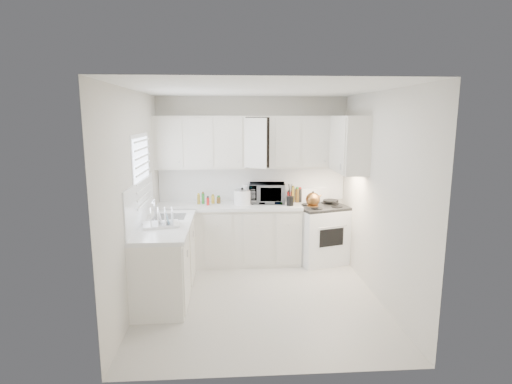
{
  "coord_description": "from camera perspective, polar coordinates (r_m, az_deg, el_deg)",
  "views": [
    {
      "loc": [
        -0.37,
        -4.85,
        2.28
      ],
      "look_at": [
        0.0,
        0.7,
        1.25
      ],
      "focal_mm": 28.37,
      "sensor_mm": 36.0,
      "label": 1
    }
  ],
  "objects": [
    {
      "name": "sauce_right_0",
      "position": [
        6.5,
        4.67,
        -0.5
      ],
      "size": [
        0.06,
        0.06,
        0.19
      ],
      "primitive_type": "cylinder",
      "color": "red",
      "rests_on": "countertop_back"
    },
    {
      "name": "dish_rack",
      "position": [
        5.15,
        -13.29,
        -3.39
      ],
      "size": [
        0.49,
        0.4,
        0.24
      ],
      "primitive_type": null,
      "rotation": [
        0.0,
        0.0,
        0.19
      ],
      "color": "white",
      "rests_on": "countertop_left"
    },
    {
      "name": "wall_back",
      "position": [
        6.53,
        -0.52,
        1.87
      ],
      "size": [
        3.0,
        0.0,
        3.0
      ],
      "primitive_type": "plane",
      "rotation": [
        1.57,
        0.0,
        0.0
      ],
      "color": "beige",
      "rests_on": "ground"
    },
    {
      "name": "spice_left_3",
      "position": [
        6.31,
        -6.05,
        -1.13
      ],
      "size": [
        0.06,
        0.06,
        0.13
      ],
      "primitive_type": "cylinder",
      "color": "gold",
      "rests_on": "countertop_back"
    },
    {
      "name": "sauce_right_2",
      "position": [
        6.51,
        5.63,
        -0.48
      ],
      "size": [
        0.06,
        0.06,
        0.19
      ],
      "primitive_type": "cylinder",
      "color": "brown",
      "rests_on": "countertop_back"
    },
    {
      "name": "sauce_right_1",
      "position": [
        6.45,
        5.23,
        -0.59
      ],
      "size": [
        0.06,
        0.06,
        0.19
      ],
      "primitive_type": "cylinder",
      "color": "gold",
      "rests_on": "countertop_back"
    },
    {
      "name": "window_blinds",
      "position": [
        5.36,
        -15.74,
        2.28
      ],
      "size": [
        0.06,
        0.96,
        1.06
      ],
      "primitive_type": null,
      "color": "white",
      "rests_on": "wall_left"
    },
    {
      "name": "spice_left_2",
      "position": [
        6.4,
        -6.69,
        -0.97
      ],
      "size": [
        0.06,
        0.06,
        0.13
      ],
      "primitive_type": "cylinder",
      "color": "red",
      "rests_on": "countertop_back"
    },
    {
      "name": "sink",
      "position": [
        5.59,
        -12.17,
        -2.24
      ],
      "size": [
        0.42,
        0.38,
        0.3
      ],
      "primitive_type": null,
      "color": "gray",
      "rests_on": "countertop_left"
    },
    {
      "name": "microwave",
      "position": [
        6.37,
        1.55,
        0.18
      ],
      "size": [
        0.58,
        0.36,
        0.38
      ],
      "primitive_type": "imported",
      "rotation": [
        0.0,
        0.0,
        -0.09
      ],
      "color": "gray",
      "rests_on": "countertop_back"
    },
    {
      "name": "spice_left_4",
      "position": [
        6.4,
        -5.35,
        -0.96
      ],
      "size": [
        0.06,
        0.06,
        0.13
      ],
      "primitive_type": "cylinder",
      "color": "brown",
      "rests_on": "countertop_back"
    },
    {
      "name": "spice_left_0",
      "position": [
        6.41,
        -8.03,
        -0.99
      ],
      "size": [
        0.06,
        0.06,
        0.13
      ],
      "primitive_type": "cylinder",
      "color": "olive",
      "rests_on": "countertop_back"
    },
    {
      "name": "lower_cabinets_back",
      "position": [
        6.41,
        -3.85,
        -6.11
      ],
      "size": [
        2.22,
        0.6,
        0.9
      ],
      "primitive_type": null,
      "color": "beige",
      "rests_on": "floor"
    },
    {
      "name": "ceiling",
      "position": [
        4.87,
        0.56,
        14.26
      ],
      "size": [
        3.2,
        3.2,
        0.0
      ],
      "primitive_type": "plane",
      "rotation": [
        3.14,
        0.0,
        0.0
      ],
      "color": "white",
      "rests_on": "ground"
    },
    {
      "name": "countertop_left",
      "position": [
        5.29,
        -12.65,
        -4.61
      ],
      "size": [
        0.64,
        1.62,
        0.05
      ],
      "primitive_type": "cube",
      "color": "silver",
      "rests_on": "lower_cabinets_left"
    },
    {
      "name": "wall_right",
      "position": [
        5.29,
        16.98,
        -0.65
      ],
      "size": [
        0.0,
        3.2,
        3.2
      ],
      "primitive_type": "plane",
      "rotation": [
        1.57,
        0.0,
        -1.57
      ],
      "color": "beige",
      "rests_on": "ground"
    },
    {
      "name": "tea_kettle",
      "position": [
        6.2,
        8.03,
        -0.91
      ],
      "size": [
        0.31,
        0.28,
        0.25
      ],
      "primitive_type": null,
      "rotation": [
        0.0,
        0.0,
        0.19
      ],
      "color": "brown",
      "rests_on": "stove"
    },
    {
      "name": "upper_cabinets_right",
      "position": [
        5.97,
        12.84,
        2.72
      ],
      "size": [
        0.33,
        0.9,
        0.8
      ],
      "primitive_type": null,
      "color": "beige",
      "rests_on": "wall_right"
    },
    {
      "name": "backsplash_back",
      "position": [
        6.53,
        -0.51,
        1.2
      ],
      "size": [
        2.98,
        0.02,
        0.55
      ],
      "primitive_type": "cube",
      "color": "silver",
      "rests_on": "wall_back"
    },
    {
      "name": "countertop_back",
      "position": [
        6.28,
        -3.91,
        -1.98
      ],
      "size": [
        2.24,
        0.64,
        0.05
      ],
      "primitive_type": "cube",
      "color": "silver",
      "rests_on": "lower_cabinets_back"
    },
    {
      "name": "wall_front",
      "position": [
        3.41,
        2.56,
        -6.21
      ],
      "size": [
        3.0,
        0.0,
        3.0
      ],
      "primitive_type": "plane",
      "rotation": [
        -1.57,
        0.0,
        0.0
      ],
      "color": "beige",
      "rests_on": "ground"
    },
    {
      "name": "utensil_crock",
      "position": [
        6.16,
        4.84,
        -0.36
      ],
      "size": [
        0.13,
        0.13,
        0.35
      ],
      "primitive_type": null,
      "rotation": [
        0.0,
        0.0,
        -0.09
      ],
      "color": "black",
      "rests_on": "countertop_back"
    },
    {
      "name": "frying_pan",
      "position": [
        6.61,
        10.5,
        -1.17
      ],
      "size": [
        0.31,
        0.45,
        0.04
      ],
      "primitive_type": null,
      "rotation": [
        0.0,
        0.0,
        0.16
      ],
      "color": "black",
      "rests_on": "stove"
    },
    {
      "name": "backsplash_left",
      "position": [
        5.28,
        -16.0,
        -1.45
      ],
      "size": [
        0.02,
        1.6,
        0.55
      ],
      "primitive_type": "cube",
      "color": "silver",
      "rests_on": "wall_left"
    },
    {
      "name": "lower_cabinets_left",
      "position": [
        5.43,
        -12.55,
        -9.45
      ],
      "size": [
        0.6,
        1.6,
        0.9
      ],
      "primitive_type": null,
      "color": "beige",
      "rests_on": "floor"
    },
    {
      "name": "floor",
      "position": [
        5.37,
        0.51,
        -14.63
      ],
      "size": [
        3.2,
        3.2,
        0.0
      ],
      "primitive_type": "plane",
      "color": "#BAB4AA",
      "rests_on": "ground"
    },
    {
      "name": "paper_towel",
      "position": [
        6.48,
        -1.37,
        -0.13
      ],
      "size": [
        0.12,
        0.12,
        0.27
      ],
      "primitive_type": "cylinder",
      "color": "white",
      "rests_on": "countertop_back"
    },
    {
      "name": "wall_left",
      "position": [
        5.07,
        -16.62,
        -1.09
      ],
      "size": [
        0.0,
        3.2,
        3.2
      ],
      "primitive_type": "plane",
      "rotation": [
        1.57,
        0.0,
        1.57
      ],
      "color": "beige",
      "rests_on": "ground"
    },
    {
      "name": "spice_left_1",
      "position": [
        6.32,
        -7.41,
        -1.14
      ],
      "size": [
        0.06,
        0.06,
        0.13
      ],
      "primitive_type": "cylinder",
      "color": "#27772A",
      "rests_on": "countertop_back"
    },
    {
      "name": "upper_cabinets_back",
      "position": [
        6.34,
        -0.44,
        3.43
      ],
      "size": [
        3.0,
        0.33,
        0.8
      ],
      "primitive_type": null,
      "color": "beige",
      "rests_on": "wall_back"
    },
    {
      "name": "rice_cooker",
      "position": [
        6.25,
        -1.95,
        -0.56
      ],
      "size": [
        0.32,
        0.32,
        0.26
      ],
      "primitive_type": null,
      "rotation": [
        0.0,
        0.0,
        0.27
      ],
      "color": "white",
      "rests_on": "countertop_back"
    },
    {
      "name": "stove",
      "position": [
        6.5,
        9.19,
        -4.78
      ],
      "size": [
        0.91,
        0.82,
        1.16
      ],
      "primitive_type": null,
      "rotation": [
        0.0,
        0.0,
        0.3
      ],
      "color": "white",
      "rests_on": "floor"
    },
    {
      "name": "sauce_right_3",
      "position": [
        6.46,
        6.19,
        -0.58
      ],
      "size": [
        0.06,
        0.06,
        0.19
      ],
      "primitive_type": "cylinder",
      "color": "black",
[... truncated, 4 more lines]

